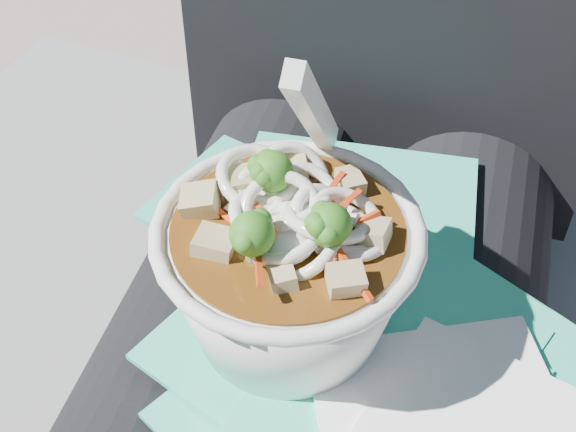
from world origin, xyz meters
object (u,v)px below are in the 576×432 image
(lap, at_px, (310,395))
(plastic_bag, at_px, (358,334))
(person_body, at_px, (342,278))
(udon_bowl, at_px, (288,263))

(lap, distance_m, plastic_bag, 0.08)
(person_body, height_order, plastic_bag, person_body)
(person_body, distance_m, udon_bowl, 0.15)
(plastic_bag, relative_size, udon_bowl, 1.95)
(lap, relative_size, plastic_bag, 1.27)
(plastic_bag, height_order, udon_bowl, udon_bowl)
(plastic_bag, bearing_deg, udon_bowl, -170.12)
(person_body, xyz_separation_m, plastic_bag, (0.03, -0.09, 0.06))
(udon_bowl, bearing_deg, plastic_bag, 9.88)
(person_body, xyz_separation_m, udon_bowl, (-0.01, -0.10, 0.12))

